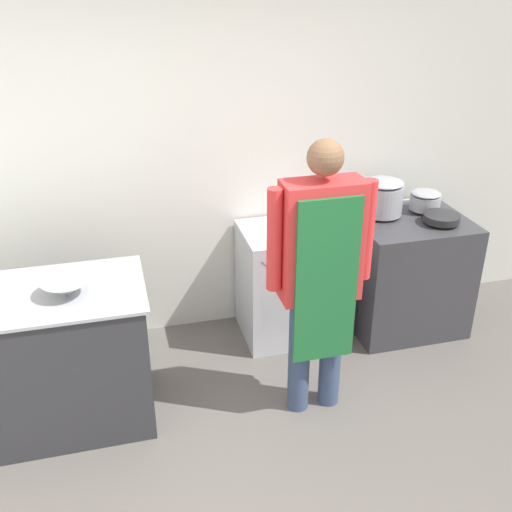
{
  "coord_description": "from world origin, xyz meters",
  "views": [
    {
      "loc": [
        -0.76,
        -2.21,
        2.67
      ],
      "look_at": [
        0.1,
        1.08,
        1.0
      ],
      "focal_mm": 42.0,
      "sensor_mm": 36.0,
      "label": 1
    }
  ],
  "objects": [
    {
      "name": "ground_plane",
      "position": [
        0.0,
        0.0,
        0.0
      ],
      "size": [
        14.0,
        14.0,
        0.0
      ],
      "primitive_type": "plane",
      "color": "#5B5651"
    },
    {
      "name": "wall_back",
      "position": [
        0.0,
        1.98,
        1.35
      ],
      "size": [
        8.0,
        0.05,
        2.7
      ],
      "color": "silver",
      "rests_on": "ground_plane"
    },
    {
      "name": "prep_counter",
      "position": [
        -1.24,
        1.05,
        0.47
      ],
      "size": [
        1.27,
        0.73,
        0.93
      ],
      "color": "#2D2D33",
      "rests_on": "ground_plane"
    },
    {
      "name": "stove",
      "position": [
        1.45,
        1.54,
        0.46
      ],
      "size": [
        0.86,
        0.73,
        0.94
      ],
      "color": "#38383D",
      "rests_on": "ground_plane"
    },
    {
      "name": "fridge_unit",
      "position": [
        0.5,
        1.64,
        0.45
      ],
      "size": [
        0.7,
        0.58,
        0.89
      ],
      "color": "silver",
      "rests_on": "ground_plane"
    },
    {
      "name": "person_cook",
      "position": [
        0.42,
        0.76,
        1.04
      ],
      "size": [
        0.66,
        0.24,
        1.81
      ],
      "color": "#38476B",
      "rests_on": "ground_plane"
    },
    {
      "name": "mixing_bowl",
      "position": [
        -1.06,
        0.99,
        0.98
      ],
      "size": [
        0.29,
        0.29,
        0.1
      ],
      "color": "#9EA0A8",
      "rests_on": "prep_counter"
    },
    {
      "name": "stock_pot",
      "position": [
        1.25,
        1.67,
        1.08
      ],
      "size": [
        0.31,
        0.31,
        0.28
      ],
      "color": "#9EA0A8",
      "rests_on": "stove"
    },
    {
      "name": "saute_pan",
      "position": [
        1.62,
        1.42,
        0.96
      ],
      "size": [
        0.27,
        0.27,
        0.05
      ],
      "color": "#262628",
      "rests_on": "stove"
    },
    {
      "name": "sauce_pot",
      "position": [
        1.62,
        1.67,
        1.01
      ],
      "size": [
        0.24,
        0.24,
        0.15
      ],
      "color": "#9EA0A8",
      "rests_on": "stove"
    }
  ]
}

